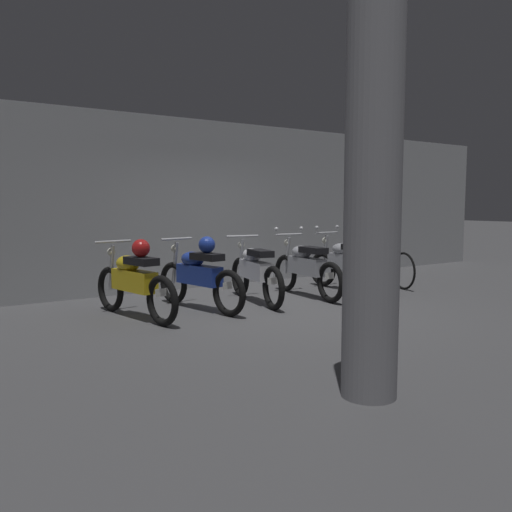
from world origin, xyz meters
TOP-DOWN VIEW (x-y plane):
  - ground_plane at (0.00, 0.00)m, footprint 80.00×80.00m
  - back_wall at (0.00, 2.69)m, footprint 16.00×0.30m
  - motorbike_slot_0 at (-2.00, 0.66)m, footprint 0.60×1.93m
  - motorbike_slot_1 at (-1.00, 0.69)m, footprint 0.60×1.93m
  - motorbike_slot_2 at (0.00, 0.72)m, footprint 0.60×1.93m
  - motorbike_slot_3 at (1.00, 0.68)m, footprint 0.59×1.95m
  - motorbike_slot_4 at (2.00, 0.73)m, footprint 0.59×1.95m
  - bicycle at (3.05, 0.75)m, footprint 0.57×1.69m
  - support_pillar at (-1.50, -3.18)m, footprint 0.45×0.45m

SIDE VIEW (x-z plane):
  - ground_plane at x=0.00m, z-range 0.00..0.00m
  - bicycle at x=3.05m, z-range -0.08..0.80m
  - motorbike_slot_2 at x=0.00m, z-range -0.03..1.01m
  - motorbike_slot_3 at x=1.00m, z-range -0.08..1.07m
  - motorbike_slot_4 at x=2.00m, z-range -0.08..1.07m
  - motorbike_slot_0 at x=-2.00m, z-range -0.02..1.07m
  - motorbike_slot_1 at x=-1.00m, z-range -0.02..1.07m
  - back_wall at x=0.00m, z-range 0.00..3.07m
  - support_pillar at x=-1.50m, z-range 0.00..3.07m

